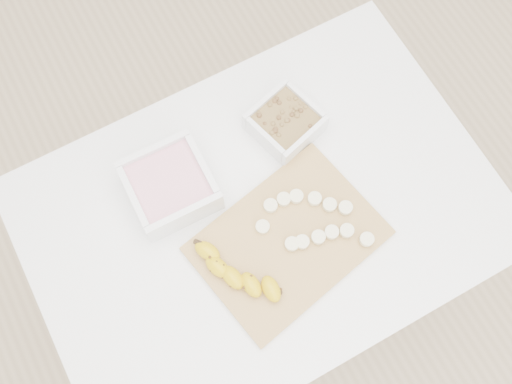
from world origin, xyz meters
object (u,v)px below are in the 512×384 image
table (262,224)px  banana (239,274)px  bowl_granola (285,123)px  cutting_board (288,241)px  bowl_yogurt (170,186)px

table → banana: bearing=-137.7°
bowl_granola → banana: bearing=-134.9°
bowl_granola → cutting_board: size_ratio=0.45×
bowl_granola → banana: (-0.25, -0.25, -0.00)m
table → cutting_board: bearing=-79.1°
bowl_yogurt → bowl_granola: bearing=2.9°
bowl_granola → table: bearing=-132.9°
bowl_yogurt → bowl_granola: size_ratio=1.05×
bowl_yogurt → table: bearing=-42.1°
table → bowl_yogurt: 0.24m
bowl_yogurt → cutting_board: 0.28m
bowl_granola → bowl_yogurt: bearing=-177.1°
cutting_board → banana: banana is taller
table → bowl_yogurt: bearing=137.9°
table → cutting_board: 0.13m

